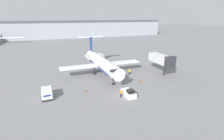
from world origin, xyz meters
TOP-DOWN VIEW (x-y plane):
  - ground_plane at (0.00, 0.00)m, footprint 600.00×600.00m
  - terminal_building at (0.00, 120.00)m, footprint 180.00×16.80m
  - airplane_main at (-0.01, 16.95)m, footprint 24.95×25.36m
  - pushback_tug at (0.57, 0.11)m, footprint 1.97×4.17m
  - luggage_cart at (-16.43, 5.71)m, footprint 2.14×3.48m
  - worker_near_tug at (-1.34, 0.13)m, footprint 0.40×0.26m
  - worker_by_wing at (7.69, 13.38)m, footprint 0.40×0.26m
  - traffic_cone_left at (-7.74, 6.03)m, footprint 0.58×0.58m
  - traffic_cone_right at (7.74, 7.10)m, footprint 0.66×0.66m
  - jet_bridge at (17.36, 10.78)m, footprint 3.20×9.58m

SIDE VIEW (x-z plane):
  - ground_plane at x=0.00m, z-range 0.00..0.00m
  - traffic_cone_left at x=-7.74m, z-range -0.02..0.58m
  - traffic_cone_right at x=7.74m, z-range -0.02..0.64m
  - pushback_tug at x=0.57m, z-range -0.24..1.58m
  - worker_near_tug at x=-1.34m, z-range 0.06..1.93m
  - worker_by_wing at x=7.69m, z-range 0.06..1.93m
  - luggage_cart at x=-16.43m, z-range 0.00..2.23m
  - airplane_main at x=-0.01m, z-range -1.46..8.97m
  - jet_bridge at x=17.36m, z-range 1.34..7.53m
  - terminal_building at x=0.00m, z-range 0.03..13.78m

